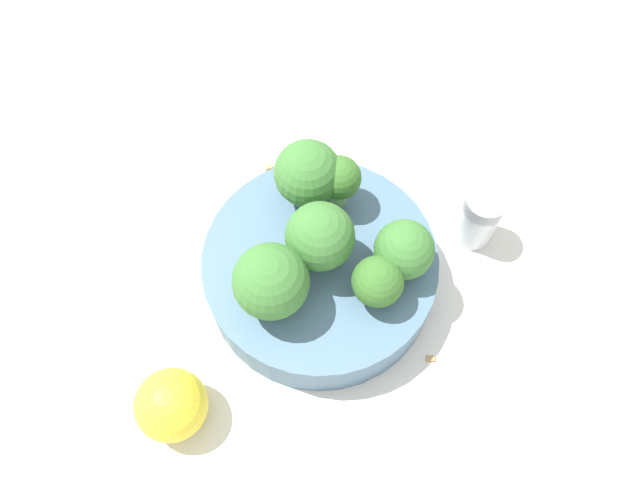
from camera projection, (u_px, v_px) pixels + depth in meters
name	position (u px, v px, depth m)	size (l,w,h in m)	color
ground_plane	(320.00, 281.00, 0.55)	(3.00, 3.00, 0.00)	silver
bowl	(320.00, 270.00, 0.53)	(0.20, 0.20, 0.05)	slate
broccoli_floret_0	(339.00, 179.00, 0.51)	(0.04, 0.04, 0.05)	#84AD66
broccoli_floret_1	(271.00, 282.00, 0.46)	(0.06, 0.06, 0.07)	#84AD66
broccoli_floret_2	(404.00, 250.00, 0.49)	(0.05, 0.05, 0.05)	#8EB770
broccoli_floret_3	(324.00, 235.00, 0.48)	(0.05, 0.05, 0.07)	#7A9E5B
broccoli_floret_4	(302.00, 175.00, 0.51)	(0.06, 0.06, 0.07)	#7A9E5B
broccoli_floret_5	(378.00, 282.00, 0.48)	(0.04, 0.04, 0.05)	#84AD66
pepper_shaker	(479.00, 218.00, 0.55)	(0.04, 0.04, 0.06)	silver
lemon_wedge	(171.00, 405.00, 0.48)	(0.06, 0.06, 0.06)	yellow
almond_crumb_0	(269.00, 166.00, 0.61)	(0.01, 0.01, 0.01)	tan
almond_crumb_1	(431.00, 358.00, 0.52)	(0.01, 0.00, 0.01)	#AD7F4C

